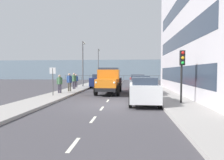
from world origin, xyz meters
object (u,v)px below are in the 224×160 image
pedestrian_with_bag (74,80)px  pedestrian_couple_b (76,80)px  truck_vintage_orange (109,81)px  car_grey_kerbside_1 (140,85)px  lamp_post_far (98,62)px  car_black_oppositeside_2 (110,77)px  pedestrian_near_railing (60,82)px  car_red_kerbside_2 (137,81)px  car_navy_oppositeside_0 (99,81)px  traffic_light_near (182,65)px  car_white_kerbside_near (144,90)px  car_teal_oppositeside_1 (106,79)px  lamp_post_promenade (83,59)px  street_sign (53,76)px  pedestrian_in_dark_coat (69,81)px

pedestrian_with_bag → pedestrian_couple_b: (0.38, -2.07, -0.09)m
truck_vintage_orange → car_grey_kerbside_1: bearing=170.3°
lamp_post_far → truck_vintage_orange: bearing=102.5°
car_black_oppositeside_2 → pedestrian_near_railing: (2.30, 20.77, 0.21)m
pedestrian_with_bag → car_red_kerbside_2: bearing=-160.3°
car_navy_oppositeside_0 → car_black_oppositeside_2: size_ratio=1.03×
car_black_oppositeside_2 → traffic_light_near: 26.30m
car_white_kerbside_near → car_teal_oppositeside_1: size_ratio=0.84×
truck_vintage_orange → traffic_light_near: bearing=133.3°
car_grey_kerbside_1 → traffic_light_near: 5.69m
pedestrian_near_railing → lamp_post_far: bearing=-90.2°
car_black_oppositeside_2 → pedestrian_with_bag: 16.93m
lamp_post_far → pedestrian_couple_b: bearing=88.6°
car_red_kerbside_2 → lamp_post_promenade: bearing=-10.8°
car_white_kerbside_near → car_navy_oppositeside_0: same height
car_black_oppositeside_2 → pedestrian_couple_b: bearing=80.0°
truck_vintage_orange → street_sign: size_ratio=2.51×
pedestrian_with_bag → lamp_post_far: 16.41m
pedestrian_in_dark_coat → pedestrian_with_bag: bearing=-83.1°
car_navy_oppositeside_0 → pedestrian_couple_b: pedestrian_couple_b is taller
traffic_light_near → pedestrian_with_bag: bearing=-42.2°
pedestrian_near_railing → street_sign: bearing=93.6°
car_navy_oppositeside_0 → pedestrian_in_dark_coat: size_ratio=2.60×
truck_vintage_orange → street_sign: bearing=32.5°
car_grey_kerbside_1 → street_sign: (7.05, 2.19, 0.79)m
pedestrian_couple_b → car_navy_oppositeside_0: bearing=-145.9°
truck_vintage_orange → pedestrian_in_dark_coat: truck_vintage_orange is taller
car_teal_oppositeside_1 → pedestrian_near_railing: bearing=80.6°
car_grey_kerbside_1 → car_red_kerbside_2: 6.03m
car_teal_oppositeside_1 → traffic_light_near: bearing=111.1°
car_black_oppositeside_2 → street_sign: size_ratio=1.98×
car_navy_oppositeside_0 → pedestrian_in_dark_coat: bearing=73.1°
pedestrian_with_bag → lamp_post_promenade: bearing=-90.9°
pedestrian_near_railing → pedestrian_couple_b: size_ratio=1.02×
car_grey_kerbside_1 → car_navy_oppositeside_0: size_ratio=0.96×
pedestrian_with_bag → lamp_post_far: size_ratio=0.28×
truck_vintage_orange → car_grey_kerbside_1: truck_vintage_orange is taller
lamp_post_promenade → street_sign: 9.77m
truck_vintage_orange → pedestrian_with_bag: truck_vintage_orange is taller
car_grey_kerbside_1 → street_sign: size_ratio=1.95×
truck_vintage_orange → car_black_oppositeside_2: 19.92m
truck_vintage_orange → lamp_post_far: bearing=-77.5°
car_red_kerbside_2 → traffic_light_near: bearing=101.8°
car_grey_kerbside_1 → lamp_post_promenade: 10.53m
truck_vintage_orange → car_white_kerbside_near: 6.07m
car_white_kerbside_near → lamp_post_promenade: lamp_post_promenade is taller
truck_vintage_orange → pedestrian_with_bag: bearing=-35.6°
car_red_kerbside_2 → pedestrian_near_railing: bearing=42.3°
car_red_kerbside_2 → pedestrian_couple_b: size_ratio=2.55×
traffic_light_near → pedestrian_couple_b: bearing=-47.3°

